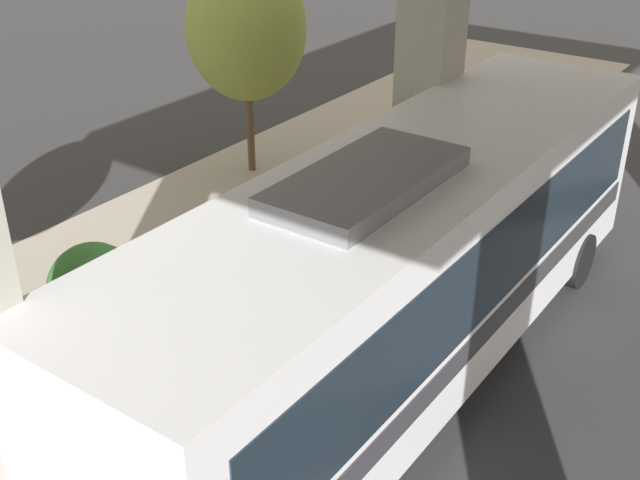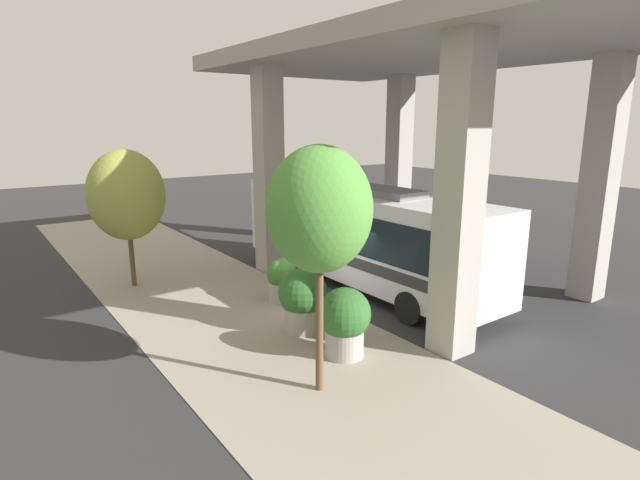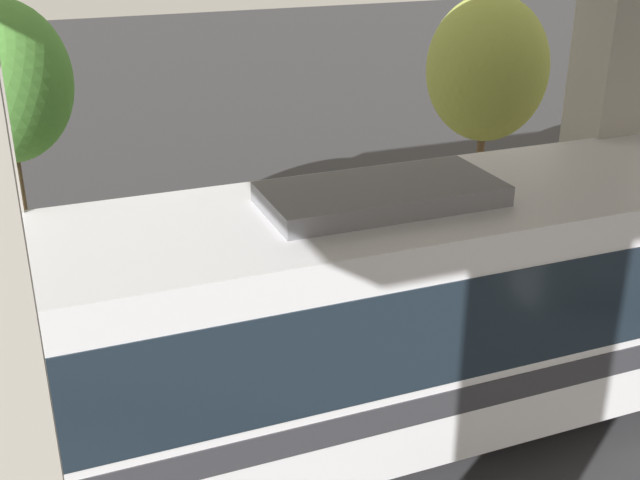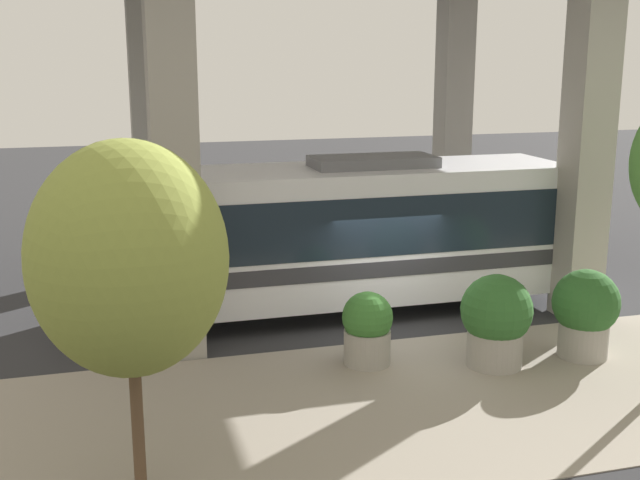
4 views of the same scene
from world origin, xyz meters
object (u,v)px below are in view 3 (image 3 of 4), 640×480
planter_front (214,268)px  planter_middle (98,285)px  bus (455,294)px  street_tree_far (2,83)px  fire_hydrant (192,329)px  street_tree_near (487,69)px  planter_back (359,276)px

planter_front → planter_middle: bearing=-91.4°
bus → street_tree_far: size_ratio=2.10×
fire_hydrant → planter_middle: size_ratio=0.52×
planter_middle → street_tree_near: bearing=106.8°
bus → planter_front: size_ratio=6.16×
planter_front → planter_back: size_ratio=1.25×
street_tree_far → planter_back: bearing=66.3°
bus → fire_hydrant: (-2.99, -2.92, -1.51)m
planter_middle → planter_front: bearing=88.6°
planter_front → planter_back: (0.78, 2.35, -0.22)m
planter_front → street_tree_near: size_ratio=0.38×
street_tree_near → street_tree_far: (1.19, -9.82, 0.73)m
fire_hydrant → planter_middle: (-1.12, -1.27, 0.49)m
planter_middle → street_tree_far: 3.56m
bus → planter_middle: 5.96m
bus → street_tree_near: 8.35m
planter_front → street_tree_near: street_tree_near is taller
bus → planter_middle: (-4.11, -4.19, -1.02)m
planter_back → fire_hydrant: bearing=-84.4°
planter_back → planter_middle: bearing=-100.9°
fire_hydrant → street_tree_near: bearing=116.6°
planter_front → planter_back: 2.49m
bus → planter_back: 3.52m
fire_hydrant → street_tree_far: bearing=-139.5°
fire_hydrant → planter_front: planter_front is taller
planter_back → street_tree_far: (-2.31, -5.25, 3.32)m
planter_front → planter_middle: planter_front is taller
fire_hydrant → planter_middle: bearing=-131.5°
fire_hydrant → planter_back: bearing=95.6°
street_tree_near → street_tree_far: 9.92m
street_tree_far → bus: bearing=42.6°
bus → street_tree_far: 7.88m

